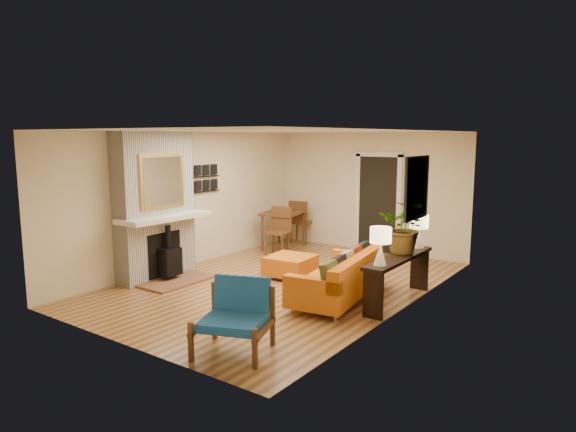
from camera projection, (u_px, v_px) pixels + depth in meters
name	position (u px, v px, depth m)	size (l,w,h in m)	color
room_shell	(382.00, 199.00, 10.45)	(6.50, 6.50, 6.50)	#C08449
fireplace	(156.00, 209.00, 9.03)	(1.09, 1.68, 2.60)	white
sofa	(341.00, 278.00, 7.90)	(1.15, 2.11, 0.79)	silver
ottoman	(290.00, 265.00, 9.21)	(0.83, 0.83, 0.39)	silver
blue_chair	(237.00, 312.00, 6.05)	(1.04, 1.02, 0.84)	brown
dining_table	(287.00, 219.00, 11.55)	(1.10, 1.94, 1.02)	brown
console_table	(399.00, 266.00, 7.74)	(0.34, 1.85, 0.72)	black
lamp_near	(381.00, 242.00, 7.13)	(0.30, 0.30, 0.54)	white
lamp_far	(419.00, 227.00, 8.27)	(0.30, 0.30, 0.54)	white
houseplant	(405.00, 227.00, 7.84)	(0.75, 0.65, 0.83)	#1E5919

